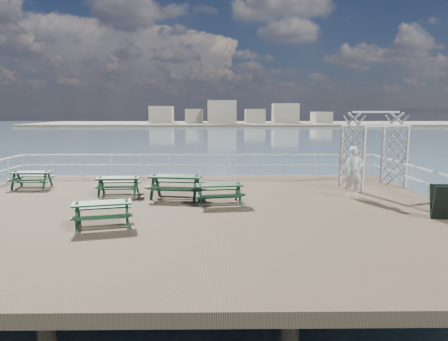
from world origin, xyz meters
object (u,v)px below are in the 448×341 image
at_px(picnic_table_b, 118,182).
at_px(trellis_arbor, 374,154).
at_px(picnic_table_c, 219,190).
at_px(picnic_table_d, 102,209).
at_px(picnic_table_a, 32,176).
at_px(person, 354,172).
at_px(picnic_table_e, 176,182).

relative_size(picnic_table_b, trellis_arbor, 0.52).
height_order(picnic_table_b, picnic_table_c, picnic_table_c).
distance_m(picnic_table_b, picnic_table_d, 4.33).
xyz_separation_m(picnic_table_d, trellis_arbor, (9.88, 5.65, 0.94)).
bearing_deg(picnic_table_b, picnic_table_a, 155.83).
distance_m(picnic_table_c, trellis_arbor, 7.25).
xyz_separation_m(picnic_table_b, picnic_table_c, (3.94, -1.57, 0.00)).
bearing_deg(person, picnic_table_c, -171.52).
height_order(picnic_table_b, picnic_table_d, picnic_table_b).
bearing_deg(picnic_table_e, picnic_table_c, -24.91).
distance_m(picnic_table_b, picnic_table_c, 4.24).
xyz_separation_m(picnic_table_a, picnic_table_b, (4.09, -1.55, 0.01)).
distance_m(picnic_table_d, trellis_arbor, 11.42).
bearing_deg(picnic_table_d, picnic_table_e, 52.17).
height_order(picnic_table_a, picnic_table_d, picnic_table_d).
height_order(trellis_arbor, person, trellis_arbor).
bearing_deg(trellis_arbor, person, -151.74).
bearing_deg(picnic_table_e, trellis_arbor, 20.78).
bearing_deg(picnic_table_e, person, 7.68).
height_order(picnic_table_a, trellis_arbor, trellis_arbor).
bearing_deg(picnic_table_c, picnic_table_a, 150.49).
bearing_deg(person, trellis_arbor, 49.40).
relative_size(picnic_table_b, picnic_table_d, 0.90).
distance_m(picnic_table_d, person, 9.23).
xyz_separation_m(picnic_table_b, person, (9.04, -0.53, 0.46)).
bearing_deg(picnic_table_a, picnic_table_d, -50.82).
xyz_separation_m(picnic_table_b, picnic_table_e, (2.29, -0.50, 0.10)).
xyz_separation_m(trellis_arbor, person, (-1.46, -1.90, -0.48)).
xyz_separation_m(picnic_table_c, trellis_arbor, (6.56, 2.94, 0.93)).
relative_size(picnic_table_c, trellis_arbor, 0.56).
height_order(picnic_table_a, person, person).
xyz_separation_m(picnic_table_a, person, (13.13, -2.09, 0.47)).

